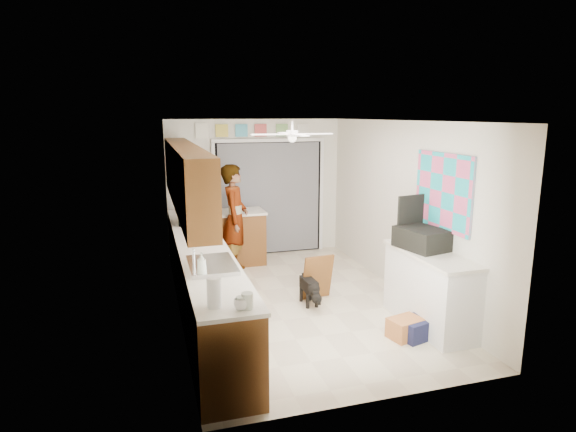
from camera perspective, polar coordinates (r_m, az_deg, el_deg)
floor at (r=6.88m, az=0.96°, el=-10.08°), size 5.00×5.00×0.00m
ceiling at (r=6.38m, az=1.04°, el=11.22°), size 5.00×5.00×0.00m
wall_back at (r=8.89m, az=-3.86°, el=3.33°), size 3.20×0.00×3.20m
wall_front at (r=4.28m, az=11.18°, el=-6.44°), size 3.20×0.00×3.20m
wall_left at (r=6.23m, az=-13.17°, el=-0.70°), size 0.00×5.00×5.00m
wall_right at (r=7.15m, az=13.32°, el=0.90°), size 0.00×5.00×5.00m
left_base_cabinets at (r=6.48m, az=-10.16°, el=-7.46°), size 0.60×4.80×0.90m
left_countertop at (r=6.34m, az=-10.23°, el=-3.45°), size 0.62×4.80×0.04m
upper_cabinets at (r=6.35m, az=-12.07°, el=4.62°), size 0.32×4.00×0.80m
sink_basin at (r=5.37m, az=-9.03°, el=-5.83°), size 0.50×0.76×0.06m
faucet at (r=5.33m, az=-11.09°, el=-5.00°), size 0.03×0.03×0.22m
peninsula_base at (r=8.48m, az=-6.33°, el=-2.67°), size 1.00×0.60×0.90m
peninsula_top at (r=8.37m, az=-6.41°, el=0.44°), size 1.04×0.64×0.04m
back_opening_recess at (r=8.96m, az=-2.23°, el=2.11°), size 2.00×0.06×2.10m
curtain_panel at (r=8.92m, az=-2.17°, el=2.07°), size 1.90×0.03×2.05m
door_trim_left at (r=8.73m, az=-8.68°, el=1.73°), size 0.06×0.04×2.10m
door_trim_right at (r=9.23m, az=3.97°, el=2.38°), size 0.06×0.04×2.10m
door_trim_head at (r=8.81m, az=-2.24°, el=8.95°), size 2.10×0.04×0.06m
header_frame_0 at (r=8.66m, az=-7.85°, el=9.99°), size 0.22×0.02×0.22m
header_frame_1 at (r=8.72m, az=-5.54°, el=10.06°), size 0.22×0.02×0.22m
header_frame_2 at (r=8.79m, az=-3.26°, el=10.11°), size 0.22×0.02×0.22m
header_frame_3 at (r=8.89m, az=-0.71°, el=10.15°), size 0.22×0.02×0.22m
header_frame_4 at (r=9.01m, az=1.77°, el=10.17°), size 0.22×0.02×0.22m
route66_sign at (r=8.61m, az=-10.18°, el=9.91°), size 0.22×0.02×0.26m
right_counter_base at (r=6.25m, az=16.43°, el=-8.50°), size 0.50×1.40×0.90m
right_counter_top at (r=6.10m, az=16.61°, el=-4.37°), size 0.54×1.44×0.04m
abstract_painting at (r=6.24m, az=17.87°, el=2.79°), size 0.03×1.15×0.95m
ceiling_fan at (r=6.57m, az=0.50°, el=9.67°), size 1.14×1.14×0.24m
microwave at (r=7.52m, az=-11.58°, el=0.21°), size 0.37×0.53×0.28m
soap_bottle at (r=5.03m, az=-10.18°, el=-5.71°), size 0.11×0.11×0.26m
cup at (r=4.21m, az=-5.58°, el=-10.33°), size 0.17×0.17×0.10m
jar_a at (r=4.21m, az=-4.85°, el=-10.00°), size 0.13×0.13×0.14m
jar_b at (r=4.21m, az=-5.62°, el=-10.23°), size 0.10×0.10×0.12m
paper_towel_roll at (r=4.26m, az=-8.76°, el=-8.94°), size 0.14×0.14×0.27m
suitcase at (r=6.21m, az=15.57°, el=-2.59°), size 0.58×0.69×0.26m
suitcase_rim at (r=6.24m, az=15.51°, el=-3.56°), size 0.56×0.66×0.02m
suitcase_lid at (r=6.40m, az=14.33°, el=0.20°), size 0.42×0.12×0.50m
cardboard_box at (r=5.97m, az=13.74°, el=-12.78°), size 0.44×0.37×0.24m
navy_crate at (r=5.99m, az=14.79°, el=-12.78°), size 0.45×0.41×0.23m
cabinet_door_panel at (r=6.85m, az=3.52°, el=-7.24°), size 0.46×0.22×0.65m
man at (r=7.93m, az=-6.31°, el=-0.35°), size 0.61×0.76×1.80m
dog at (r=6.72m, az=2.49°, el=-8.75°), size 0.24×0.53×0.41m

